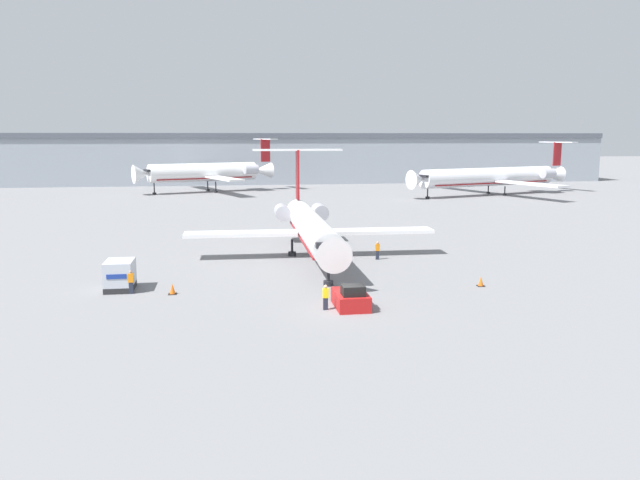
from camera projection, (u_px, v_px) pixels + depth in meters
ground_plane at (344, 310)px, 42.95m from camera, size 600.00×600.00×0.00m
terminal_building at (257, 158)px, 158.95m from camera, size 180.00×16.80×12.55m
airplane_main at (310, 225)px, 61.60m from camera, size 24.73×29.80×10.33m
pushback_tug at (351, 298)px, 43.53m from camera, size 2.21×3.74×1.77m
luggage_cart at (120, 275)px, 48.42m from camera, size 2.11×2.99×2.32m
worker_near_tug at (326, 297)px, 42.88m from camera, size 0.40×0.25×1.77m
worker_by_wing at (377, 250)px, 60.40m from camera, size 0.40×0.25×1.78m
worker_on_apron at (131, 281)px, 47.26m from camera, size 0.40×0.26×1.85m
traffic_cone_left at (172, 289)px, 47.21m from camera, size 0.62×0.62×0.82m
traffic_cone_right at (481, 282)px, 49.73m from camera, size 0.58×0.58×0.79m
airplane_parked_far_left at (207, 172)px, 132.59m from camera, size 30.36×30.56×11.27m
airplane_parked_far_right at (492, 177)px, 126.07m from camera, size 38.90×34.31×10.65m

